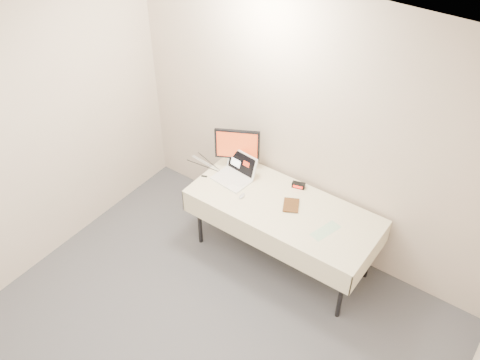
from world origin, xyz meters
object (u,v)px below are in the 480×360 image
Objects in this scene: table at (283,210)px; laptop at (236,173)px; book at (284,198)px; monitor at (237,146)px.

table is 4.73× the size of laptop.
table is at bearing -43.91° from book.
book is (0.70, -0.21, -0.18)m from monitor.
laptop is 0.27m from monitor.
laptop is at bearing 146.71° from book.
book is (0.61, -0.07, 0.04)m from laptop.
book reaches higher than table.
book is at bearing -44.75° from monitor.
laptop is at bearing -87.50° from monitor.
table is 3.97× the size of monitor.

